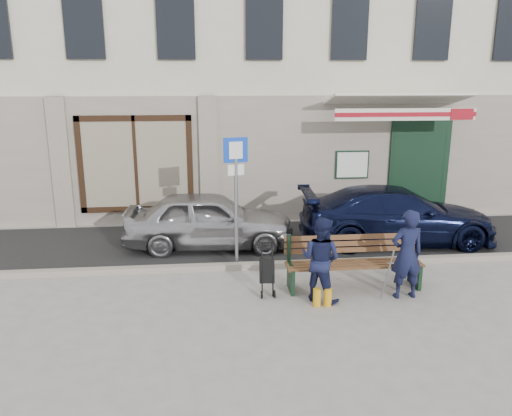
{
  "coord_description": "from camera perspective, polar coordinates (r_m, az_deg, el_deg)",
  "views": [
    {
      "loc": [
        -1.46,
        -7.6,
        3.58
      ],
      "look_at": [
        -0.53,
        1.6,
        1.2
      ],
      "focal_mm": 35.0,
      "sensor_mm": 36.0,
      "label": 1
    }
  ],
  "objects": [
    {
      "name": "ground",
      "position": [
        8.53,
        4.72,
        -10.44
      ],
      "size": [
        80.0,
        80.0,
        0.0
      ],
      "primitive_type": "plane",
      "color": "#9E9991",
      "rests_on": "ground"
    },
    {
      "name": "asphalt_lane",
      "position": [
        11.38,
        1.92,
        -3.89
      ],
      "size": [
        60.0,
        3.2,
        0.01
      ],
      "primitive_type": "cube",
      "color": "#282828",
      "rests_on": "ground"
    },
    {
      "name": "curb",
      "position": [
        9.87,
        3.16,
        -6.49
      ],
      "size": [
        60.0,
        0.18,
        0.12
      ],
      "primitive_type": "cube",
      "color": "#9E9384",
      "rests_on": "ground"
    },
    {
      "name": "building",
      "position": [
        16.18,
        -0.55,
        19.38
      ],
      "size": [
        20.0,
        8.27,
        10.0
      ],
      "color": "beige",
      "rests_on": "ground"
    },
    {
      "name": "car_silver",
      "position": [
        10.92,
        -5.36,
        -1.35
      ],
      "size": [
        3.72,
        1.65,
        1.24
      ],
      "primitive_type": "imported",
      "rotation": [
        0.0,
        0.0,
        1.52
      ],
      "color": "#A6A6AB",
      "rests_on": "ground"
    },
    {
      "name": "car_navy",
      "position": [
        11.64,
        15.79,
        -0.79
      ],
      "size": [
        4.45,
        2.02,
        1.26
      ],
      "primitive_type": "imported",
      "rotation": [
        0.0,
        0.0,
        1.51
      ],
      "color": "black",
      "rests_on": "ground"
    },
    {
      "name": "parking_sign",
      "position": [
        9.51,
        -2.3,
        2.96
      ],
      "size": [
        0.46,
        0.14,
        2.54
      ],
      "rotation": [
        0.0,
        0.0,
        0.24
      ],
      "color": "gray",
      "rests_on": "ground"
    },
    {
      "name": "bench",
      "position": [
        8.96,
        10.84,
        -6.24
      ],
      "size": [
        2.4,
        1.17,
        0.98
      ],
      "color": "brown",
      "rests_on": "ground"
    },
    {
      "name": "man",
      "position": [
        8.7,
        16.85,
        -5.08
      ],
      "size": [
        0.59,
        0.41,
        1.53
      ],
      "primitive_type": "imported",
      "rotation": [
        0.0,
        0.0,
        3.22
      ],
      "color": "#131734",
      "rests_on": "ground"
    },
    {
      "name": "woman",
      "position": [
        8.33,
        7.39,
        -5.8
      ],
      "size": [
        0.88,
        0.86,
        1.44
      ],
      "primitive_type": "imported",
      "rotation": [
        0.0,
        0.0,
        2.45
      ],
      "color": "#161B3D",
      "rests_on": "ground"
    },
    {
      "name": "stroller",
      "position": [
        8.59,
        1.26,
        -7.35
      ],
      "size": [
        0.27,
        0.38,
        0.89
      ],
      "rotation": [
        0.0,
        0.0,
        -0.05
      ],
      "color": "black",
      "rests_on": "ground"
    }
  ]
}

